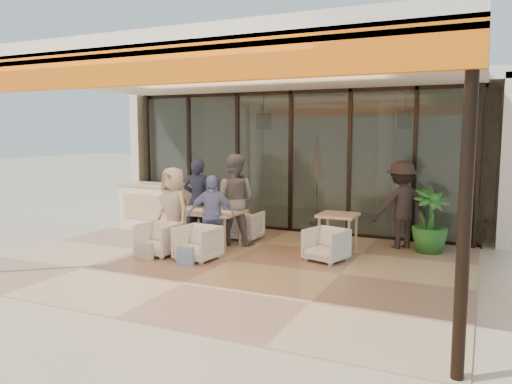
# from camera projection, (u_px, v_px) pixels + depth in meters

# --- Properties ---
(ground) EXTENTS (70.00, 70.00, 0.00)m
(ground) POSITION_uv_depth(u_px,v_px,m) (229.00, 262.00, 8.79)
(ground) COLOR #C6B293
(ground) RESTS_ON ground
(terrace_floor) EXTENTS (8.00, 6.00, 0.01)m
(terrace_floor) POSITION_uv_depth(u_px,v_px,m) (229.00, 262.00, 8.79)
(terrace_floor) COLOR tan
(terrace_floor) RESTS_ON ground
(terrace_structure) EXTENTS (8.00, 6.00, 3.40)m
(terrace_structure) POSITION_uv_depth(u_px,v_px,m) (221.00, 72.00, 8.17)
(terrace_structure) COLOR silver
(terrace_structure) RESTS_ON ground
(glass_storefront) EXTENTS (8.08, 0.10, 3.20)m
(glass_storefront) POSITION_uv_depth(u_px,v_px,m) (291.00, 162.00, 11.30)
(glass_storefront) COLOR #9EADA3
(glass_storefront) RESTS_ON ground
(interior_block) EXTENTS (9.05, 3.62, 3.52)m
(interior_block) POSITION_uv_depth(u_px,v_px,m) (322.00, 134.00, 13.31)
(interior_block) COLOR silver
(interior_block) RESTS_ON ground
(host_counter) EXTENTS (1.85, 0.65, 1.04)m
(host_counter) POSITION_uv_depth(u_px,v_px,m) (157.00, 204.00, 12.13)
(host_counter) COLOR silver
(host_counter) RESTS_ON ground
(dining_table) EXTENTS (1.50, 0.90, 0.93)m
(dining_table) POSITION_uv_depth(u_px,v_px,m) (204.00, 213.00, 9.83)
(dining_table) COLOR #DCBA86
(dining_table) RESTS_ON ground
(chair_far_left) EXTENTS (0.66, 0.62, 0.63)m
(chair_far_left) POSITION_uv_depth(u_px,v_px,m) (210.00, 222.00, 10.90)
(chair_far_left) COLOR white
(chair_far_left) RESTS_ON ground
(chair_far_right) EXTENTS (0.68, 0.64, 0.69)m
(chair_far_right) POSITION_uv_depth(u_px,v_px,m) (245.00, 224.00, 10.55)
(chair_far_right) COLOR white
(chair_far_right) RESTS_ON ground
(chair_near_left) EXTENTS (0.69, 0.65, 0.69)m
(chair_near_left) POSITION_uv_depth(u_px,v_px,m) (158.00, 238.00, 9.18)
(chair_near_left) COLOR white
(chair_near_left) RESTS_ON ground
(chair_near_right) EXTENTS (0.74, 0.70, 0.69)m
(chair_near_right) POSITION_uv_depth(u_px,v_px,m) (198.00, 242.00, 8.83)
(chair_near_right) COLOR white
(chair_near_right) RESTS_ON ground
(diner_navy) EXTENTS (0.71, 0.54, 1.74)m
(diner_navy) POSITION_uv_depth(u_px,v_px,m) (198.00, 200.00, 10.38)
(diner_navy) COLOR #1B233B
(diner_navy) RESTS_ON ground
(diner_grey) EXTENTS (1.02, 0.86, 1.84)m
(diner_grey) POSITION_uv_depth(u_px,v_px,m) (234.00, 200.00, 10.03)
(diner_grey) COLOR slate
(diner_grey) RESTS_ON ground
(diner_cream) EXTENTS (0.90, 0.72, 1.61)m
(diner_cream) POSITION_uv_depth(u_px,v_px,m) (173.00, 209.00, 9.58)
(diner_cream) COLOR beige
(diner_cream) RESTS_ON ground
(diner_periwinkle) EXTENTS (0.95, 0.66, 1.49)m
(diner_periwinkle) POSITION_uv_depth(u_px,v_px,m) (211.00, 215.00, 9.24)
(diner_periwinkle) COLOR #7D8BD0
(diner_periwinkle) RESTS_ON ground
(tote_bag_cream) EXTENTS (0.30, 0.10, 0.34)m
(tote_bag_cream) POSITION_uv_depth(u_px,v_px,m) (145.00, 251.00, 8.84)
(tote_bag_cream) COLOR silver
(tote_bag_cream) RESTS_ON ground
(tote_bag_blue) EXTENTS (0.30, 0.10, 0.34)m
(tote_bag_blue) POSITION_uv_depth(u_px,v_px,m) (185.00, 256.00, 8.49)
(tote_bag_blue) COLOR #99BFD8
(tote_bag_blue) RESTS_ON ground
(side_table) EXTENTS (0.70, 0.70, 0.74)m
(side_table) POSITION_uv_depth(u_px,v_px,m) (338.00, 219.00, 9.41)
(side_table) COLOR #DCBA86
(side_table) RESTS_ON ground
(side_chair) EXTENTS (0.78, 0.76, 0.66)m
(side_chair) POSITION_uv_depth(u_px,v_px,m) (326.00, 243.00, 8.77)
(side_chair) COLOR white
(side_chair) RESTS_ON ground
(standing_woman) EXTENTS (1.28, 1.19, 1.73)m
(standing_woman) POSITION_uv_depth(u_px,v_px,m) (401.00, 205.00, 9.70)
(standing_woman) COLOR black
(standing_woman) RESTS_ON ground
(potted_palm) EXTENTS (0.97, 0.97, 1.23)m
(potted_palm) POSITION_uv_depth(u_px,v_px,m) (430.00, 221.00, 9.35)
(potted_palm) COLOR #1E5919
(potted_palm) RESTS_ON ground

